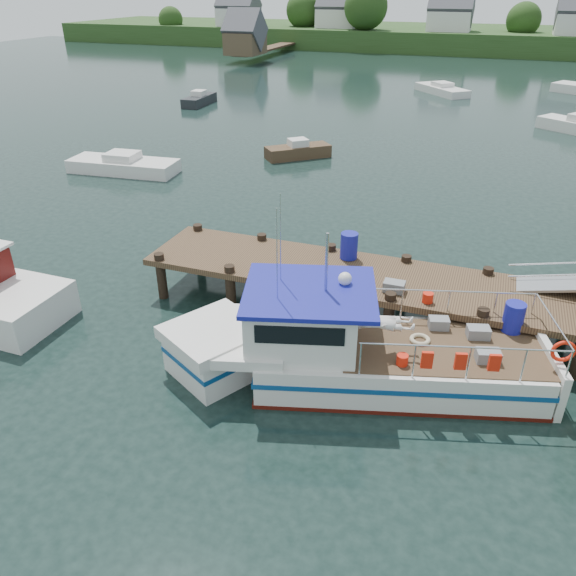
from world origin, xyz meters
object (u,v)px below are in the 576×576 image
(dock, at_px, (569,278))
(moored_e, at_px, (199,99))
(lobster_boat, at_px, (350,350))
(moored_d, at_px, (442,89))
(moored_a, at_px, (123,165))
(moored_rowboat, at_px, (298,151))

(dock, relative_size, moored_e, 3.88)
(lobster_boat, height_order, moored_d, lobster_boat)
(lobster_boat, xyz_separation_m, moored_e, (-21.63, 32.17, -0.46))
(lobster_boat, xyz_separation_m, moored_d, (-2.85, 44.74, -0.51))
(moored_a, bearing_deg, moored_e, 120.21)
(moored_a, distance_m, moored_e, 19.40)
(moored_d, relative_size, moored_e, 1.39)
(lobster_boat, distance_m, moored_e, 38.77)
(dock, relative_size, moored_a, 2.71)
(dock, xyz_separation_m, moored_d, (-7.95, 41.36, -1.86))
(moored_e, bearing_deg, lobster_boat, -69.00)
(moored_d, bearing_deg, moored_e, -157.68)
(moored_d, bearing_deg, moored_a, -124.83)
(moored_rowboat, bearing_deg, moored_e, 124.94)
(dock, bearing_deg, moored_rowboat, 129.63)
(lobster_boat, bearing_deg, dock, 17.27)
(lobster_boat, relative_size, moored_e, 2.37)
(moored_rowboat, height_order, moored_d, moored_rowboat)
(moored_d, xyz_separation_m, moored_e, (-18.79, -12.57, 0.05))
(moored_rowboat, relative_size, moored_d, 0.63)
(moored_e, bearing_deg, moored_rowboat, -56.31)
(moored_rowboat, relative_size, moored_a, 0.61)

